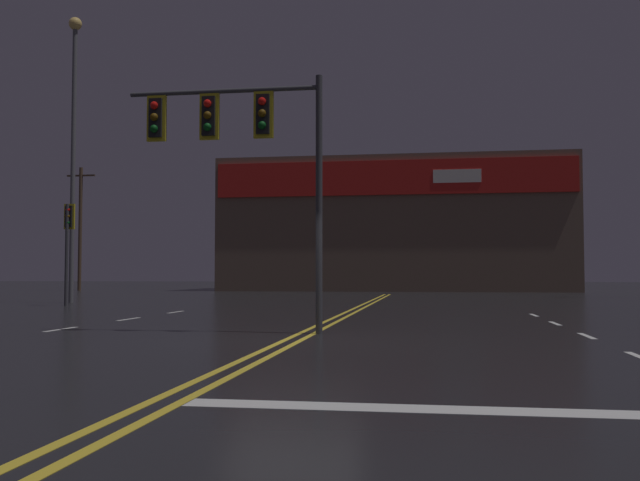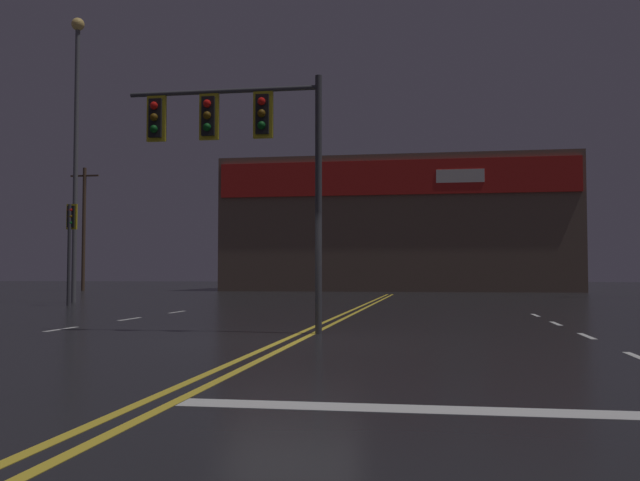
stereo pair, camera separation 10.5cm
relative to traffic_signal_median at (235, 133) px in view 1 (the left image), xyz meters
name	(u,v)px [view 1 (the left image)]	position (x,y,z in m)	size (l,w,h in m)	color
ground_plane	(292,341)	(1.55, -1.55, -4.20)	(200.00, 200.00, 0.00)	black
road_markings	(346,349)	(2.70, -2.86, -4.19)	(16.53, 60.00, 0.01)	gold
traffic_signal_median	(235,133)	(0.00, 0.00, 0.00)	(4.21, 0.36, 5.37)	#38383D
traffic_signal_corner_northwest	(68,231)	(-9.79, 11.26, -1.29)	(0.42, 0.36, 3.95)	#38383D
streetlight_far_left	(74,126)	(-11.08, 13.97, 3.41)	(0.56, 0.56, 12.37)	#59595E
building_backdrop	(395,227)	(1.55, 39.24, 0.56)	(25.11, 10.23, 9.49)	brown
utility_pole_row	(420,216)	(3.42, 34.93, 1.01)	(48.63, 0.26, 10.76)	#4C3828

